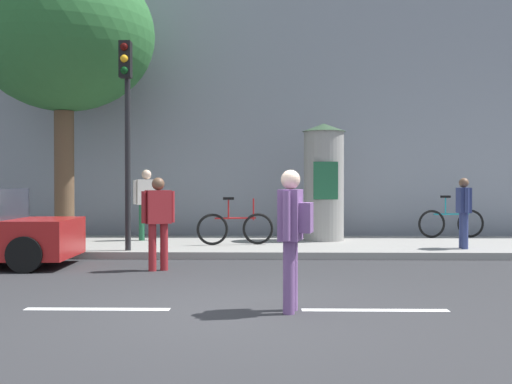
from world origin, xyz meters
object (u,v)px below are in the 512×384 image
object	(u,v)px
poster_column	(324,181)
street_tree	(64,36)
pedestrian_tallest	(146,198)
bicycle_upright	(235,228)
pedestrian_in_light_jacket	(464,208)
pedestrian_near_pole	(292,227)
bicycle_leaning	(451,223)
pedestrian_with_backpack	(158,216)
traffic_light	(126,111)

from	to	relation	value
poster_column	street_tree	distance (m)	7.19
pedestrian_tallest	bicycle_upright	distance (m)	2.57
pedestrian_in_light_jacket	bicycle_upright	world-z (taller)	pedestrian_in_light_jacket
pedestrian_in_light_jacket	street_tree	bearing A→B (deg)	171.18
bicycle_upright	pedestrian_near_pole	bearing A→B (deg)	-81.19
pedestrian_in_light_jacket	bicycle_upright	bearing A→B (deg)	171.74
pedestrian_tallest	bicycle_leaning	distance (m)	7.80
pedestrian_with_backpack	pedestrian_in_light_jacket	size ratio (longest dim) A/B	1.09
poster_column	pedestrian_in_light_jacket	bearing A→B (deg)	-33.55
traffic_light	bicycle_leaning	world-z (taller)	traffic_light
pedestrian_near_pole	bicycle_leaning	world-z (taller)	pedestrian_near_pole
pedestrian_tallest	pedestrian_in_light_jacket	world-z (taller)	pedestrian_tallest
street_tree	pedestrian_with_backpack	bearing A→B (deg)	-52.53
street_tree	bicycle_leaning	bearing A→B (deg)	7.41
pedestrian_with_backpack	bicycle_upright	world-z (taller)	pedestrian_with_backpack
traffic_light	bicycle_leaning	xyz separation A→B (m)	(7.67, 3.25, -2.52)
pedestrian_near_pole	pedestrian_in_light_jacket	bearing A→B (deg)	56.57
pedestrian_tallest	traffic_light	bearing A→B (deg)	-88.75
street_tree	pedestrian_in_light_jacket	bearing A→B (deg)	-8.82
street_tree	pedestrian_in_light_jacket	distance (m)	10.08
pedestrian_tallest	pedestrian_with_backpack	bearing A→B (deg)	-76.27
pedestrian_with_backpack	street_tree	bearing A→B (deg)	127.47
traffic_light	pedestrian_near_pole	xyz separation A→B (m)	(3.22, -5.36, -2.03)
poster_column	bicycle_leaning	xyz separation A→B (m)	(3.35, 0.78, -1.07)
street_tree	bicycle_leaning	world-z (taller)	street_tree
pedestrian_with_backpack	pedestrian_tallest	world-z (taller)	pedestrian_tallest
bicycle_leaning	bicycle_upright	size ratio (longest dim) A/B	1.01
pedestrian_near_pole	bicycle_upright	size ratio (longest dim) A/B	0.98
street_tree	pedestrian_tallest	world-z (taller)	street_tree
poster_column	bicycle_leaning	distance (m)	3.61
bicycle_leaning	pedestrian_near_pole	bearing A→B (deg)	-117.29
street_tree	pedestrian_with_backpack	size ratio (longest dim) A/B	4.10
pedestrian_tallest	pedestrian_near_pole	bearing A→B (deg)	-67.07
poster_column	pedestrian_tallest	world-z (taller)	poster_column
traffic_light	bicycle_upright	world-z (taller)	traffic_light
poster_column	traffic_light	bearing A→B (deg)	-150.26
street_tree	bicycle_upright	distance (m)	6.20
pedestrian_near_pole	pedestrian_with_backpack	size ratio (longest dim) A/B	1.04
traffic_light	poster_column	bearing A→B (deg)	29.74
poster_column	bicycle_leaning	bearing A→B (deg)	13.17
street_tree	pedestrian_with_backpack	distance (m)	6.35
poster_column	pedestrian_tallest	bearing A→B (deg)	-178.93
poster_column	bicycle_upright	size ratio (longest dim) A/B	1.64
pedestrian_with_backpack	pedestrian_tallest	size ratio (longest dim) A/B	0.96
street_tree	pedestrian_tallest	distance (m)	4.37
pedestrian_near_pole	pedestrian_tallest	xyz separation A→B (m)	(-3.28, 7.75, 0.15)
traffic_light	bicycle_upright	bearing A→B (deg)	30.76
pedestrian_near_pole	bicycle_upright	xyz separation A→B (m)	(-1.03, 6.67, -0.49)
traffic_light	pedestrian_near_pole	world-z (taller)	traffic_light
traffic_light	street_tree	bearing A→B (deg)	134.44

